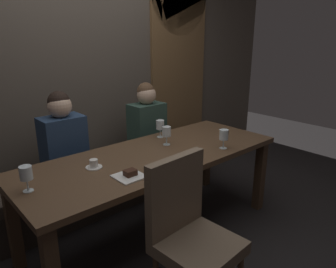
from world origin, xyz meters
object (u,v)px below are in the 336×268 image
at_px(diner_bearded, 147,120).
at_px(wine_glass_far_right, 26,174).
at_px(dining_table, 155,164).
at_px(espresso_cup, 94,164).
at_px(wine_glass_far_left, 167,132).
at_px(wine_glass_end_left, 224,135).
at_px(dessert_plate, 130,175).
at_px(diner_redhead, 63,138).
at_px(chair_near_side, 189,227).
at_px(banquette_bench, 111,182).
at_px(wine_glass_end_right, 160,125).

xyz_separation_m(diner_bearded, wine_glass_far_right, (-1.46, -0.68, 0.06)).
height_order(dining_table, diner_bearded, diner_bearded).
height_order(wine_glass_far_right, espresso_cup, wine_glass_far_right).
height_order(diner_bearded, wine_glass_far_left, diner_bearded).
height_order(wine_glass_end_left, espresso_cup, wine_glass_end_left).
bearing_deg(dessert_plate, diner_redhead, 93.78).
bearing_deg(chair_near_side, dining_table, 65.34).
bearing_deg(wine_glass_end_left, dining_table, 150.60).
height_order(chair_near_side, wine_glass_far_right, chair_near_side).
xyz_separation_m(diner_redhead, wine_glass_far_right, (-0.52, -0.66, 0.04)).
xyz_separation_m(chair_near_side, diner_redhead, (-0.13, 1.40, 0.25)).
xyz_separation_m(banquette_bench, wine_glass_far_left, (0.22, -0.60, 0.62)).
distance_m(wine_glass_far_left, wine_glass_far_right, 1.21).
xyz_separation_m(banquette_bench, wine_glass_end_left, (0.51, -0.99, 0.63)).
bearing_deg(chair_near_side, diner_redhead, 95.50).
xyz_separation_m(wine_glass_far_left, wine_glass_end_left, (0.30, -0.39, 0.00)).
relative_size(dining_table, diner_bearded, 2.95).
xyz_separation_m(wine_glass_far_left, espresso_cup, (-0.73, -0.03, -0.09)).
bearing_deg(chair_near_side, dessert_plate, 98.65).
relative_size(dining_table, dessert_plate, 11.58).
bearing_deg(wine_glass_far_right, wine_glass_end_right, 12.35).
bearing_deg(diner_redhead, wine_glass_end_left, -44.61).
height_order(banquette_bench, wine_glass_end_left, wine_glass_end_left).
bearing_deg(wine_glass_far_right, diner_bearded, 25.11).
bearing_deg(wine_glass_end_right, dining_table, -136.34).
height_order(dining_table, espresso_cup, espresso_cup).
relative_size(wine_glass_end_right, espresso_cup, 1.37).
xyz_separation_m(banquette_bench, wine_glass_end_right, (0.32, -0.40, 0.63)).
relative_size(banquette_bench, chair_near_side, 2.55).
bearing_deg(banquette_bench, chair_near_side, -103.11).
bearing_deg(wine_glass_far_right, chair_near_side, -48.27).
height_order(wine_glass_end_left, wine_glass_far_right, same).
distance_m(diner_redhead, wine_glass_end_left, 1.38).
relative_size(diner_bearded, dessert_plate, 3.92).
height_order(diner_bearded, wine_glass_end_right, diner_bearded).
bearing_deg(dining_table, banquette_bench, 90.00).
xyz_separation_m(chair_near_side, espresso_cup, (-0.18, 0.79, 0.21)).
distance_m(diner_bearded, wine_glass_far_right, 1.61).
height_order(diner_bearded, wine_glass_end_left, diner_bearded).
bearing_deg(chair_near_side, wine_glass_far_left, 56.22).
distance_m(chair_near_side, dessert_plate, 0.53).
distance_m(banquette_bench, diner_bearded, 0.74).
distance_m(wine_glass_far_left, wine_glass_end_left, 0.49).
relative_size(chair_near_side, espresso_cup, 8.17).
relative_size(chair_near_side, wine_glass_far_left, 5.98).
distance_m(chair_near_side, wine_glass_end_left, 0.99).
bearing_deg(espresso_cup, banquette_bench, 51.14).
bearing_deg(wine_glass_end_right, wine_glass_end_left, -71.51).
height_order(espresso_cup, dessert_plate, espresso_cup).
xyz_separation_m(banquette_bench, espresso_cup, (-0.51, -0.63, 0.54)).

